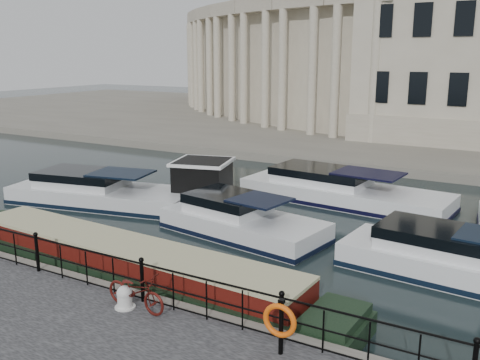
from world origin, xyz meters
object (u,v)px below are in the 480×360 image
(narrowboat, at_px, (126,268))
(harbour_hut, at_px, (203,185))
(mooring_bollard, at_px, (125,297))
(bicycle, at_px, (136,291))
(life_ring_post, at_px, (280,321))

(narrowboat, height_order, harbour_hut, harbour_hut)
(narrowboat, relative_size, harbour_hut, 3.85)
(mooring_bollard, relative_size, harbour_hut, 0.15)
(mooring_bollard, xyz_separation_m, narrowboat, (-2.06, 2.32, -0.46))
(bicycle, bearing_deg, life_ring_post, -88.00)
(mooring_bollard, height_order, life_ring_post, life_ring_post)
(mooring_bollard, bearing_deg, life_ring_post, -0.39)
(bicycle, height_order, harbour_hut, harbour_hut)
(life_ring_post, distance_m, narrowboat, 6.92)
(mooring_bollard, relative_size, narrowboat, 0.04)
(bicycle, distance_m, life_ring_post, 4.09)
(harbour_hut, bearing_deg, bicycle, -79.79)
(bicycle, relative_size, mooring_bollard, 3.13)
(bicycle, distance_m, narrowboat, 3.32)
(bicycle, relative_size, narrowboat, 0.12)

